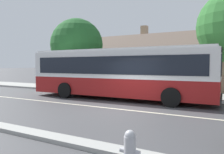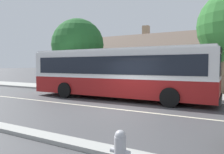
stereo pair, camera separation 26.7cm
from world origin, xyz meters
The scene contains 9 objects.
ground_plane centered at (0.00, 0.00, 0.00)m, with size 300.00×300.00×0.00m, color #424244.
sidewalk_far centered at (0.00, 6.00, 0.07)m, with size 60.00×3.00×0.15m, color #9E9E99.
curb_near centered at (0.00, -4.75, 0.06)m, with size 60.00×0.50×0.12m, color #9E9E99.
lane_divider_stripe centered at (0.00, 0.00, 0.00)m, with size 60.00×0.16×0.01m, color beige.
community_building centered at (2.11, 13.62, 1.87)m, with size 23.33×8.97×6.59m.
transit_bus centered at (-1.63, 2.90, 1.67)m, with size 11.71×2.89×3.10m.
bench_by_building centered at (-8.52, 5.54, 0.58)m, with size 1.86×0.51×0.94m.
street_tree_secondary centered at (-7.56, 6.46, 3.94)m, with size 4.64×4.64×6.26m.
fire_hydrant centered at (2.82, -5.40, 0.43)m, with size 0.42×0.24×0.83m.
Camera 2 is at (4.76, -9.17, 2.10)m, focal length 35.00 mm.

